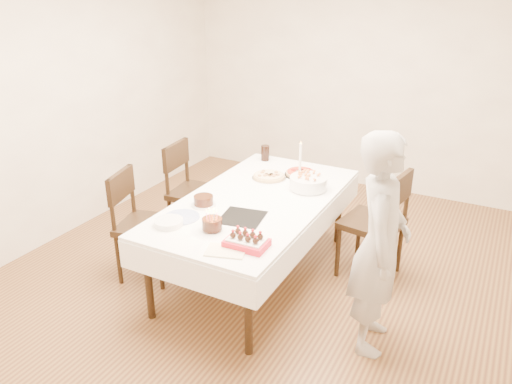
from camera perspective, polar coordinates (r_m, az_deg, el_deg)
The scene contains 22 objects.
floor at distance 4.63m, azimuth 1.41°, elevation -9.17°, with size 5.00×5.00×0.00m, color #4F2D1B.
wall_back at distance 6.36m, azimuth 11.94°, elevation 12.46°, with size 4.50×0.04×2.70m, color #ECE3C6.
wall_left at distance 5.43m, azimuth -20.50°, elevation 9.73°, with size 0.04×5.00×2.70m, color #ECE3C6.
dining_table at distance 4.42m, azimuth 0.00°, elevation -5.27°, with size 1.14×2.14×0.75m, color white.
chair_right_savory at distance 4.49m, azimuth 13.09°, elevation -3.47°, with size 0.52×0.52×1.02m, color black, non-canonical shape.
chair_left_savory at distance 5.03m, azimuth -6.80°, elevation -0.10°, with size 0.52×0.52×1.01m, color black, non-canonical shape.
chair_left_dessert at distance 4.48m, azimuth -12.38°, elevation -3.76°, with size 0.50×0.50×0.99m, color black, non-canonical shape.
person at distance 3.53m, azimuth 13.98°, elevation -5.88°, with size 0.59×0.39×1.61m, color #A7A39D.
pizza_white at distance 4.68m, azimuth 1.50°, elevation 1.79°, with size 0.32×0.32×0.04m, color beige.
pizza_pepperoni at distance 4.78m, azimuth 5.11°, elevation 2.16°, with size 0.31×0.31×0.04m, color red.
red_placemat at distance 4.50m, azimuth 6.41°, elevation 0.43°, with size 0.21×0.21×0.01m, color #B21E1E.
pasta_bowl at distance 4.46m, azimuth 6.02°, elevation 1.07°, with size 0.33×0.33×0.11m, color white.
taper_candle at distance 4.62m, azimuth 5.07°, elevation 3.60°, with size 0.08×0.08×0.38m, color white.
shaker_pair at distance 4.61m, azimuth 4.59°, elevation 1.71°, with size 0.08×0.08×0.10m, color white, non-canonical shape.
cola_glass at distance 5.15m, azimuth 1.05°, elevation 4.48°, with size 0.09×0.09×0.16m, color black.
layer_cake at distance 4.14m, azimuth -6.01°, elevation -1.00°, with size 0.21×0.21×0.09m, color #33180C.
cake_board at distance 3.93m, azimuth -1.58°, elevation -2.95°, with size 0.33×0.33×0.01m, color black.
birthday_cake at distance 3.71m, azimuth -5.06°, elevation -3.18°, with size 0.15×0.15×0.15m, color #331A0E.
strawberry_box at distance 3.50m, azimuth -1.08°, elevation -5.70°, with size 0.30×0.20×0.07m, color red, non-canonical shape.
box_lid at distance 3.46m, azimuth -3.47°, elevation -6.82°, with size 0.27×0.18×0.02m, color beige.
plate_stack at distance 3.86m, azimuth -9.94°, elevation -3.45°, with size 0.22×0.22×0.05m, color white.
china_plate at distance 3.97m, azimuth -8.48°, elevation -2.85°, with size 0.28×0.28×0.01m, color white.
Camera 1 is at (1.74, -3.51, 2.48)m, focal length 35.00 mm.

